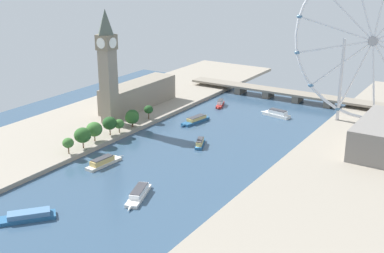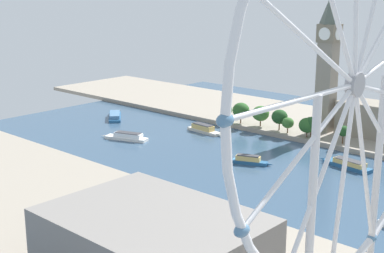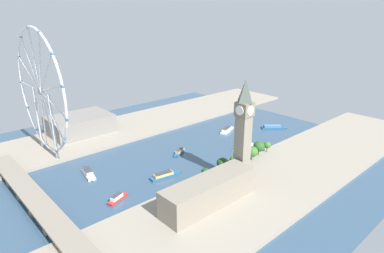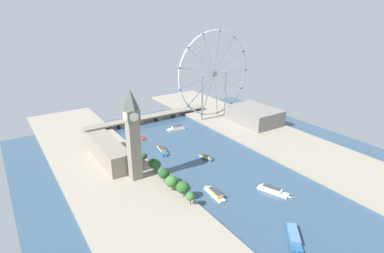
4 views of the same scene
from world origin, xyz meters
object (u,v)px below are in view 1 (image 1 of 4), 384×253
object	(u,v)px
tour_boat_1	(139,194)
tour_boat_3	(220,104)
tour_boat_5	(103,162)
tour_boat_0	(27,216)
tour_boat_4	(277,114)
parliament_block	(139,94)
clock_tower	(108,65)
tour_boat_2	(200,143)
ferris_wheel	(373,42)
tour_boat_6	(196,120)
river_bridge	(283,93)

from	to	relation	value
tour_boat_1	tour_boat_3	size ratio (longest dim) A/B	1.47
tour_boat_3	tour_boat_5	size ratio (longest dim) A/B	0.70
tour_boat_0	tour_boat_4	bearing A→B (deg)	-148.73
parliament_block	tour_boat_5	xyz separation A→B (m)	(56.63, -110.86, -11.30)
clock_tower	tour_boat_2	world-z (taller)	clock_tower
tour_boat_3	tour_boat_4	world-z (taller)	tour_boat_4
tour_boat_1	parliament_block	bearing A→B (deg)	-162.47
ferris_wheel	tour_boat_5	xyz separation A→B (m)	(-122.06, -163.93, -64.67)
tour_boat_0	tour_boat_4	size ratio (longest dim) A/B	1.04
tour_boat_5	tour_boat_6	distance (m)	106.09
clock_tower	river_bridge	bearing A→B (deg)	59.89
tour_boat_2	clock_tower	bearing A→B (deg)	67.59
clock_tower	tour_boat_3	xyz separation A→B (m)	(45.74, 94.48, -46.39)
parliament_block	tour_boat_3	distance (m)	72.66
ferris_wheel	tour_boat_6	distance (m)	146.67
tour_boat_1	tour_boat_3	distance (m)	187.64
tour_boat_1	tour_boat_5	bearing A→B (deg)	-137.27
tour_boat_1	tour_boat_2	world-z (taller)	tour_boat_2
river_bridge	tour_boat_0	xyz separation A→B (m)	(-22.63, -282.59, -4.16)
tour_boat_0	tour_boat_2	world-z (taller)	tour_boat_2
tour_boat_2	tour_boat_5	bearing A→B (deg)	128.71
parliament_block	tour_boat_0	bearing A→B (deg)	-69.12
tour_boat_4	parliament_block	bearing A→B (deg)	31.90
tour_boat_0	tour_boat_5	size ratio (longest dim) A/B	0.94
tour_boat_2	tour_boat_6	world-z (taller)	tour_boat_2
tour_boat_3	tour_boat_5	world-z (taller)	tour_boat_5
tour_boat_0	tour_boat_6	size ratio (longest dim) A/B	0.90
ferris_wheel	tour_boat_1	bearing A→B (deg)	-111.77
clock_tower	parliament_block	distance (m)	60.37
tour_boat_6	ferris_wheel	bearing A→B (deg)	124.93
clock_tower	ferris_wheel	xyz separation A→B (m)	(169.47, 101.41, 18.40)
tour_boat_6	river_bridge	bearing A→B (deg)	170.92
tour_boat_0	tour_boat_5	xyz separation A→B (m)	(-14.20, 74.81, 0.36)
parliament_block	ferris_wheel	size ratio (longest dim) A/B	0.64
tour_boat_5	tour_boat_6	size ratio (longest dim) A/B	0.96
ferris_wheel	tour_boat_6	size ratio (longest dim) A/B	3.85
tour_boat_0	tour_boat_2	bearing A→B (deg)	-147.43
clock_tower	river_bridge	distance (m)	173.21
parliament_block	tour_boat_6	bearing A→B (deg)	-4.57
ferris_wheel	river_bridge	bearing A→B (deg)	152.77
clock_tower	parliament_block	size ratio (longest dim) A/B	1.09
tour_boat_2	ferris_wheel	bearing A→B (deg)	-63.89
tour_boat_0	tour_boat_2	size ratio (longest dim) A/B	1.33
tour_boat_4	tour_boat_6	size ratio (longest dim) A/B	0.87
tour_boat_1	tour_boat_6	world-z (taller)	tour_boat_1
ferris_wheel	tour_boat_4	xyz separation A→B (m)	(-69.12, -8.62, -64.47)
tour_boat_0	clock_tower	bearing A→B (deg)	-115.01
tour_boat_0	tour_boat_5	bearing A→B (deg)	-128.42
tour_boat_4	ferris_wheel	bearing A→B (deg)	-163.08
tour_boat_0	tour_boat_6	xyz separation A→B (m)	(-10.19, 180.82, 0.05)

